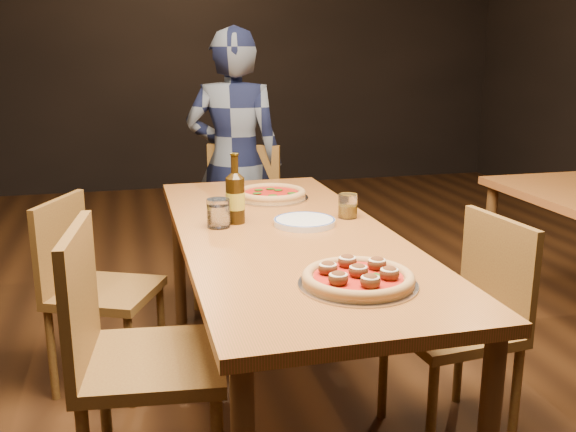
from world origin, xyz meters
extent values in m
plane|color=black|center=(0.00, 0.00, 0.00)|extent=(9.00, 9.00, 0.00)
plane|color=black|center=(0.00, 4.50, 1.50)|extent=(7.00, 0.00, 7.00)
cube|color=brown|center=(0.00, 0.00, 0.73)|extent=(0.80, 2.00, 0.04)
cylinder|color=#513217|center=(-0.34, 0.94, 0.35)|extent=(0.06, 0.06, 0.71)
cylinder|color=#513217|center=(0.34, 0.94, 0.35)|extent=(0.06, 0.06, 0.71)
cylinder|color=#513217|center=(1.36, 0.74, 0.35)|extent=(0.06, 0.06, 0.71)
cylinder|color=#B7B7BF|center=(0.07, -0.63, 0.75)|extent=(0.36, 0.36, 0.01)
cylinder|color=tan|center=(0.07, -0.63, 0.77)|extent=(0.33, 0.33, 0.02)
torus|color=tan|center=(0.07, -0.63, 0.77)|extent=(0.33, 0.33, 0.03)
cylinder|color=#9A0913|center=(0.07, -0.63, 0.78)|extent=(0.26, 0.26, 0.00)
cylinder|color=#B7B7BF|center=(0.07, 0.55, 0.75)|extent=(0.35, 0.35, 0.01)
cylinder|color=tan|center=(0.07, 0.55, 0.77)|extent=(0.32, 0.32, 0.02)
torus|color=tan|center=(0.07, 0.55, 0.78)|extent=(0.33, 0.33, 0.04)
cylinder|color=#9A0913|center=(0.07, 0.55, 0.78)|extent=(0.25, 0.25, 0.00)
cylinder|color=white|center=(0.10, 0.06, 0.76)|extent=(0.25, 0.25, 0.02)
cylinder|color=black|center=(-0.16, 0.16, 0.84)|extent=(0.08, 0.08, 0.18)
cylinder|color=black|center=(-0.16, 0.16, 0.98)|extent=(0.03, 0.03, 0.09)
cylinder|color=gold|center=(-0.16, 0.16, 0.84)|extent=(0.08, 0.08, 0.07)
cylinder|color=white|center=(-0.24, 0.11, 0.81)|extent=(0.09, 0.09, 0.11)
cylinder|color=#8D6010|center=(0.30, 0.13, 0.80)|extent=(0.08, 0.08, 0.10)
imported|color=black|center=(0.04, 1.36, 0.78)|extent=(0.66, 0.54, 1.56)
camera|label=1|loc=(-0.57, -2.31, 1.42)|focal=40.00mm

